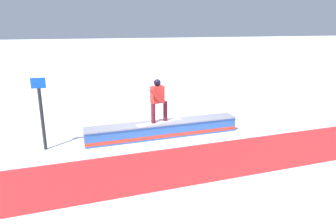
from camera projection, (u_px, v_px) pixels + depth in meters
ground_plane at (163, 136)px, 10.48m from camera, size 120.00×120.00×0.00m
grind_box at (163, 130)px, 10.42m from camera, size 5.13×1.16×0.51m
snowboarder at (158, 99)px, 10.06m from camera, size 1.58×0.83×1.43m
safety_fence at (193, 166)px, 7.26m from camera, size 11.23×1.24×0.99m
trail_marker at (42, 112)px, 9.12m from camera, size 0.40×0.10×2.17m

